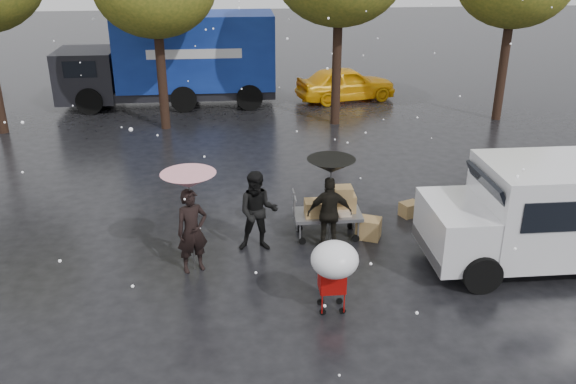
{
  "coord_description": "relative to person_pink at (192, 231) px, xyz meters",
  "views": [
    {
      "loc": [
        -1.14,
        -10.85,
        6.39
      ],
      "look_at": [
        -0.03,
        1.0,
        1.26
      ],
      "focal_mm": 38.0,
      "sensor_mm": 36.0,
      "label": 1
    }
  ],
  "objects": [
    {
      "name": "vendor_cart",
      "position": [
        3.0,
        1.19,
        -0.16
      ],
      "size": [
        1.52,
        0.8,
        1.27
      ],
      "color": "slate",
      "rests_on": "ground"
    },
    {
      "name": "person_pink",
      "position": [
        0.0,
        0.0,
        0.0
      ],
      "size": [
        0.76,
        0.64,
        1.76
      ],
      "primitive_type": "imported",
      "rotation": [
        0.0,
        0.0,
        0.4
      ],
      "color": "black",
      "rests_on": "ground"
    },
    {
      "name": "ground",
      "position": [
        2.04,
        -0.11,
        -0.88
      ],
      "size": [
        90.0,
        90.0,
        0.0
      ],
      "primitive_type": "plane",
      "color": "black",
      "rests_on": "ground"
    },
    {
      "name": "person_middle",
      "position": [
        1.35,
        0.76,
        0.01
      ],
      "size": [
        0.91,
        0.73,
        1.79
      ],
      "primitive_type": "imported",
      "rotation": [
        0.0,
        0.0,
        -0.06
      ],
      "color": "black",
      "rests_on": "ground"
    },
    {
      "name": "umbrella_pink",
      "position": [
        -0.0,
        0.0,
        1.09
      ],
      "size": [
        1.08,
        1.08,
        2.12
      ],
      "color": "#4C4C4C",
      "rests_on": "ground"
    },
    {
      "name": "box_ground_near",
      "position": [
        3.84,
        1.06,
        -0.65
      ],
      "size": [
        0.65,
        0.59,
        0.47
      ],
      "primitive_type": "cube",
      "rotation": [
        0.0,
        0.0,
        -0.41
      ],
      "color": "olive",
      "rests_on": "ground"
    },
    {
      "name": "yellow_taxi",
      "position": [
        5.5,
        13.09,
        -0.2
      ],
      "size": [
        4.26,
        2.46,
        1.37
      ],
      "primitive_type": "imported",
      "rotation": [
        0.0,
        0.0,
        1.8
      ],
      "color": "#FFB60D",
      "rests_on": "ground"
    },
    {
      "name": "blue_truck",
      "position": [
        -1.28,
        13.11,
        0.88
      ],
      "size": [
        8.3,
        2.6,
        3.5
      ],
      "color": "navy",
      "rests_on": "ground"
    },
    {
      "name": "umbrella_black",
      "position": [
        2.88,
        0.68,
        1.02
      ],
      "size": [
        1.02,
        1.02,
        2.06
      ],
      "color": "#4C4C4C",
      "rests_on": "ground"
    },
    {
      "name": "box_ground_far",
      "position": [
        5.08,
        2.09,
        -0.71
      ],
      "size": [
        0.54,
        0.49,
        0.34
      ],
      "primitive_type": "cube",
      "rotation": [
        0.0,
        0.0,
        0.39
      ],
      "color": "olive",
      "rests_on": "ground"
    },
    {
      "name": "shopping_cart",
      "position": [
        2.56,
        -1.83,
        0.18
      ],
      "size": [
        0.84,
        0.84,
        1.46
      ],
      "color": "#A20B09",
      "rests_on": "ground"
    },
    {
      "name": "person_black",
      "position": [
        2.88,
        0.68,
        -0.06
      ],
      "size": [
        0.98,
        0.45,
        1.64
      ],
      "primitive_type": "imported",
      "rotation": [
        0.0,
        0.0,
        3.09
      ],
      "color": "black",
      "rests_on": "ground"
    },
    {
      "name": "white_van",
      "position": [
        7.31,
        -0.38,
        0.28
      ],
      "size": [
        4.91,
        2.18,
        2.2
      ],
      "color": "silver",
      "rests_on": "ground"
    }
  ]
}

